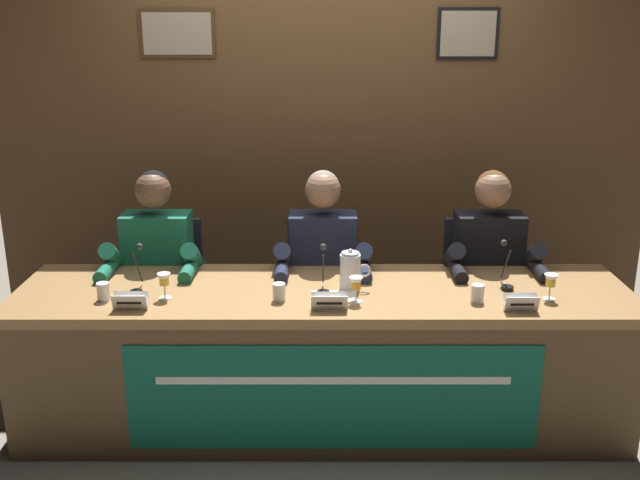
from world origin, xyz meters
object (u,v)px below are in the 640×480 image
at_px(water_cup_right, 474,294).
at_px(chair_center, 320,301).
at_px(microphone_center, 320,277).
at_px(microphone_right, 503,272).
at_px(chair_right, 476,301).
at_px(nameplate_right, 518,303).
at_px(panelist_right, 487,267).
at_px(nameplate_left, 127,302).
at_px(juice_glass_left, 161,281).
at_px(chair_left, 163,302).
at_px(microphone_left, 134,277).
at_px(water_cup_center, 276,293).
at_px(water_cup_left, 100,293).
at_px(nameplate_center, 326,302).
at_px(document_stack_center, 331,297).
at_px(panelist_left, 152,268).
at_px(conference_table, 320,342).
at_px(juice_glass_right, 547,282).
at_px(panelist_center, 320,267).
at_px(water_pitcher_central, 347,271).
at_px(juice_glass_center, 353,285).

bearing_deg(water_cup_right, chair_center, 134.56).
xyz_separation_m(microphone_center, microphone_right, (0.90, 0.07, 0.00)).
relative_size(chair_right, nameplate_right, 5.90).
bearing_deg(panelist_right, nameplate_left, -160.69).
bearing_deg(juice_glass_left, chair_left, 102.59).
distance_m(microphone_left, water_cup_center, 0.70).
distance_m(water_cup_left, nameplate_center, 1.06).
bearing_deg(chair_left, document_stack_center, -35.65).
distance_m(panelist_left, document_stack_center, 1.06).
xyz_separation_m(chair_left, nameplate_left, (0.02, -0.82, 0.33)).
bearing_deg(nameplate_center, water_cup_right, 8.06).
bearing_deg(microphone_right, nameplate_right, -91.04).
bearing_deg(microphone_right, conference_table, -171.30).
distance_m(nameplate_right, juice_glass_right, 0.23).
relative_size(conference_table, nameplate_left, 19.13).
bearing_deg(water_cup_left, water_cup_center, -0.49).
bearing_deg(nameplate_left, juice_glass_right, 3.76).
xyz_separation_m(chair_left, juice_glass_right, (1.96, -0.69, 0.38)).
xyz_separation_m(chair_center, water_cup_center, (-0.21, -0.71, 0.33)).
height_order(water_cup_left, water_cup_center, same).
height_order(water_cup_left, chair_right, chair_right).
relative_size(chair_right, document_stack_center, 4.17).
bearing_deg(chair_left, microphone_left, -89.69).
relative_size(chair_center, panelist_center, 0.73).
distance_m(nameplate_left, nameplate_center, 0.90).
bearing_deg(water_cup_right, chair_left, 155.76).
distance_m(nameplate_center, water_pitcher_central, 0.28).
distance_m(water_cup_left, chair_center, 1.29).
xyz_separation_m(microphone_center, water_pitcher_central, (0.13, 0.03, 0.02)).
bearing_deg(nameplate_left, chair_left, 91.68).
relative_size(chair_center, chair_right, 1.00).
height_order(juice_glass_right, water_pitcher_central, water_pitcher_central).
xyz_separation_m(microphone_left, microphone_center, (0.89, -0.01, 0.00)).
relative_size(nameplate_center, panelist_right, 0.14).
xyz_separation_m(chair_center, water_cup_right, (0.71, -0.73, 0.33)).
height_order(panelist_center, nameplate_center, panelist_center).
xyz_separation_m(microphone_left, water_pitcher_central, (1.02, 0.02, 0.02)).
distance_m(conference_table, juice_glass_left, 0.81).
xyz_separation_m(panelist_center, panelist_right, (0.90, 0.00, 0.00)).
xyz_separation_m(juice_glass_left, juice_glass_right, (1.80, -0.01, 0.00)).
xyz_separation_m(water_cup_right, microphone_right, (0.18, 0.20, 0.04)).
height_order(conference_table, water_cup_right, water_cup_right).
distance_m(juice_glass_right, microphone_right, 0.23).
bearing_deg(water_pitcher_central, water_cup_right, -14.98).
relative_size(nameplate_left, microphone_right, 0.72).
relative_size(microphone_left, nameplate_center, 1.31).
height_order(nameplate_center, water_cup_center, water_cup_center).
xyz_separation_m(chair_left, microphone_left, (0.00, -0.59, 0.36)).
distance_m(conference_table, panelist_center, 0.51).
height_order(juice_glass_center, panelist_right, panelist_right).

